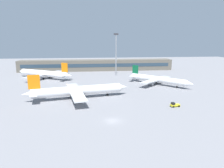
# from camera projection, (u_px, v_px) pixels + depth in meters

# --- Properties ---
(ground_plane) EXTENTS (400.00, 400.00, 0.00)m
(ground_plane) POSITION_uv_depth(u_px,v_px,m) (103.00, 90.00, 99.99)
(ground_plane) COLOR gray
(terminal_building) EXTENTS (127.01, 12.13, 9.00)m
(terminal_building) POSITION_uv_depth(u_px,v_px,m) (97.00, 65.00, 166.43)
(terminal_building) COLOR #5B564C
(terminal_building) RESTS_ON ground_plane
(airplane_near) EXTENTS (45.20, 31.91, 11.24)m
(airplane_near) POSITION_uv_depth(u_px,v_px,m) (79.00, 91.00, 84.73)
(airplane_near) COLOR silver
(airplane_near) RESTS_ON ground_plane
(airplane_mid) EXTENTS (29.50, 32.07, 9.97)m
(airplane_mid) POSITION_uv_depth(u_px,v_px,m) (158.00, 79.00, 111.55)
(airplane_mid) COLOR white
(airplane_mid) RESTS_ON ground_plane
(airplane_far) EXTENTS (40.33, 29.46, 11.26)m
(airplane_far) POSITION_uv_depth(u_px,v_px,m) (43.00, 73.00, 129.88)
(airplane_far) COLOR white
(airplane_far) RESTS_ON ground_plane
(baggage_tug_yellow) EXTENTS (3.79, 2.27, 1.75)m
(baggage_tug_yellow) POSITION_uv_depth(u_px,v_px,m) (174.00, 105.00, 74.17)
(baggage_tug_yellow) COLOR yellow
(baggage_tug_yellow) RESTS_ON ground_plane
(floodlight_tower_west) EXTENTS (3.20, 0.80, 29.71)m
(floodlight_tower_west) POSITION_uv_depth(u_px,v_px,m) (116.00, 52.00, 138.90)
(floodlight_tower_west) COLOR gray
(floodlight_tower_west) RESTS_ON ground_plane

